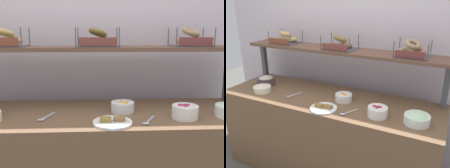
% 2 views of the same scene
% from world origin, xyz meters
% --- Properties ---
extents(back_wall, '(3.35, 0.06, 2.40)m').
position_xyz_m(back_wall, '(0.00, 0.55, 1.20)').
color(back_wall, silver).
rests_on(back_wall, ground_plane).
extents(upper_shelf, '(2.11, 0.32, 0.03)m').
position_xyz_m(upper_shelf, '(0.00, 0.27, 1.26)').
color(upper_shelf, brown).
rests_on(upper_shelf, shelf_riser_left).
extents(bowl_fruit_salad, '(0.16, 0.16, 0.08)m').
position_xyz_m(bowl_fruit_salad, '(0.16, 0.01, 0.89)').
color(bowl_fruit_salad, white).
rests_on(bowl_fruit_salad, deli_counter).
extents(bowl_beet_salad, '(0.16, 0.16, 0.09)m').
position_xyz_m(bowl_beet_salad, '(0.54, -0.15, 0.90)').
color(bowl_beet_salad, white).
rests_on(bowl_beet_salad, deli_counter).
extents(serving_plate_white, '(0.24, 0.24, 0.04)m').
position_xyz_m(serving_plate_white, '(0.08, -0.23, 0.86)').
color(serving_plate_white, white).
rests_on(serving_plate_white, deli_counter).
extents(serving_spoon_near_plate, '(0.10, 0.16, 0.01)m').
position_xyz_m(serving_spoon_near_plate, '(0.30, -0.22, 0.86)').
color(serving_spoon_near_plate, '#B7B7BC').
rests_on(serving_spoon_near_plate, deli_counter).
extents(serving_spoon_by_edge, '(0.09, 0.17, 0.01)m').
position_xyz_m(serving_spoon_by_edge, '(-0.34, -0.12, 0.86)').
color(serving_spoon_by_edge, '#B7B7BC').
rests_on(serving_spoon_by_edge, deli_counter).
extents(bagel_basket_sesame, '(0.30, 0.24, 0.14)m').
position_xyz_m(bagel_basket_sesame, '(-0.68, 0.28, 1.33)').
color(bagel_basket_sesame, '#4C4C51').
rests_on(bagel_basket_sesame, upper_shelf).
extents(bagel_basket_cinnamon_raisin, '(0.32, 0.24, 0.15)m').
position_xyz_m(bagel_basket_cinnamon_raisin, '(-0.00, 0.27, 1.33)').
color(bagel_basket_cinnamon_raisin, '#4C4C51').
rests_on(bagel_basket_cinnamon_raisin, upper_shelf).
extents(bagel_basket_everything, '(0.30, 0.26, 0.15)m').
position_xyz_m(bagel_basket_everything, '(0.70, 0.27, 1.33)').
color(bagel_basket_everything, '#4C4C51').
rests_on(bagel_basket_everything, upper_shelf).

